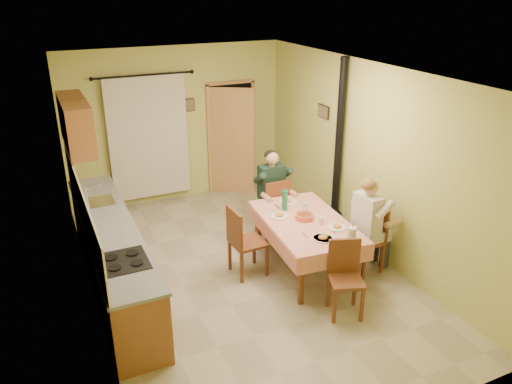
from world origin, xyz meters
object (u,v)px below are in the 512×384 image
dining_table (305,245)px  chair_left (247,254)px  stove_flue (337,171)px  chair_far (272,218)px  man_far (272,184)px  man_right (369,215)px  chair_near (345,293)px  chair_right (366,252)px

dining_table → chair_left: chair_left is taller
stove_flue → chair_far: bearing=166.6°
chair_left → man_far: 1.36m
chair_far → man_right: man_right is taller
chair_far → stove_flue: stove_flue is taller
man_far → chair_near: bearing=-94.2°
chair_right → man_far: bearing=18.8°
stove_flue → dining_table: bearing=-140.7°
chair_far → man_far: (-0.00, 0.01, 0.59)m
chair_near → dining_table: bearing=-74.0°
dining_table → man_far: 1.23m
dining_table → chair_right: size_ratio=1.96×
dining_table → stove_flue: size_ratio=0.67×
chair_right → man_far: size_ratio=0.69×
chair_right → man_right: man_right is taller
dining_table → man_far: (0.05, 1.13, 0.50)m
dining_table → man_right: bearing=-24.6°
chair_right → man_far: 1.80m
man_far → chair_right: bearing=-66.4°
dining_table → stove_flue: 1.52m
dining_table → stove_flue: stove_flue is taller
chair_far → man_far: man_far is taller
chair_near → stove_flue: bearing=-99.9°
chair_near → man_far: bearing=-73.2°
dining_table → chair_right: chair_right is taller
man_right → chair_left: bearing=61.2°
chair_left → man_right: 1.76m
dining_table → chair_far: 1.12m
chair_far → man_right: size_ratio=0.71×
dining_table → chair_left: 0.83m
chair_right → stove_flue: size_ratio=0.34×
chair_right → chair_left: size_ratio=0.95×
chair_right → chair_left: bearing=61.4°
stove_flue → man_right: bearing=-104.0°
chair_left → man_right: bearing=64.4°
man_far → chair_left: bearing=-134.1°
dining_table → chair_left: bearing=168.3°
chair_far → stove_flue: (1.02, -0.24, 0.73)m
man_right → man_far: bearing=18.4°
chair_near → chair_right: bearing=-119.8°
dining_table → chair_far: size_ratio=1.90×
chair_far → chair_right: (0.71, -1.53, -0.00)m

